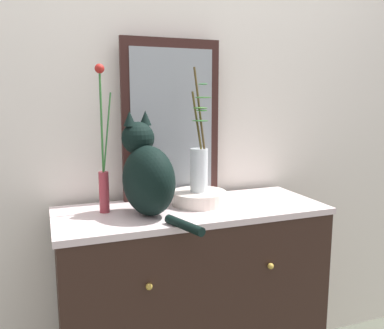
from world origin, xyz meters
name	(u,v)px	position (x,y,z in m)	size (l,w,h in m)	color
wall_back	(170,110)	(0.00, 0.29, 1.30)	(4.40, 0.08, 2.60)	silver
sideboard	(192,310)	(0.00, 0.00, 0.46)	(1.10, 0.45, 0.91)	#2F1E17
mirror_leaning	(172,120)	(-0.02, 0.19, 1.26)	(0.44, 0.03, 0.70)	#311A16
cat_sitting	(147,174)	(-0.19, -0.03, 1.07)	(0.24, 0.46, 0.40)	black
vase_slim_green	(103,169)	(-0.34, 0.06, 1.08)	(0.06, 0.04, 0.57)	maroon
bowl_porcelain	(199,198)	(0.05, 0.04, 0.94)	(0.23, 0.23, 0.05)	silver
vase_glass_clear	(199,164)	(0.05, 0.04, 1.08)	(0.09, 0.15, 0.51)	silver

